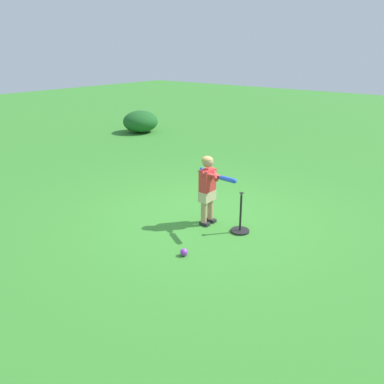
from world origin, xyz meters
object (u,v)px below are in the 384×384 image
at_px(play_ball_by_bucket, 184,252).
at_px(play_ball_midfield, 202,169).
at_px(child_batter, 209,184).
at_px(batting_tee, 240,225).

distance_m(play_ball_by_bucket, play_ball_midfield, 3.83).
bearing_deg(play_ball_midfield, play_ball_by_bucket, -145.84).
bearing_deg(child_batter, batting_tee, -82.81).
xyz_separation_m(child_batter, batting_tee, (0.07, -0.54, -0.55)).
relative_size(child_batter, batting_tee, 1.74).
xyz_separation_m(play_ball_midfield, batting_tee, (-2.09, -2.34, 0.06)).
height_order(child_batter, play_ball_midfield, child_batter).
height_order(play_ball_by_bucket, play_ball_midfield, play_ball_by_bucket).
distance_m(play_ball_by_bucket, batting_tee, 1.10).
relative_size(play_ball_by_bucket, batting_tee, 0.16).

